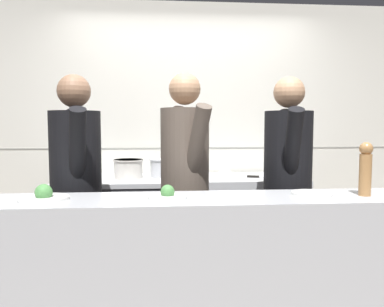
{
  "coord_description": "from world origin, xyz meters",
  "views": [
    {
      "loc": [
        -0.28,
        -2.39,
        1.39
      ],
      "look_at": [
        -0.03,
        0.67,
        1.15
      ],
      "focal_mm": 35.0,
      "sensor_mm": 36.0,
      "label": 1
    }
  ],
  "objects_px": {
    "oven_range": "(125,227)",
    "pepper_mill": "(365,168)",
    "sauce_pot": "(128,168)",
    "chefs_knife": "(264,177)",
    "chef_sous": "(185,179)",
    "plated_dish_dessert": "(311,194)",
    "plated_dish_appetiser": "(168,195)",
    "plated_dish_main": "(44,196)",
    "chef_head_cook": "(76,185)",
    "chef_line": "(287,181)",
    "mixing_bowl_steel": "(224,171)",
    "braising_pot": "(162,167)",
    "stock_pot": "(76,169)"
  },
  "relations": [
    {
      "from": "oven_range",
      "to": "chef_sous",
      "type": "distance_m",
      "value": 0.98
    },
    {
      "from": "oven_range",
      "to": "mixing_bowl_steel",
      "type": "xyz_separation_m",
      "value": [
        0.92,
        0.03,
        0.5
      ]
    },
    {
      "from": "oven_range",
      "to": "sauce_pot",
      "type": "relative_size",
      "value": 4.38
    },
    {
      "from": "stock_pot",
      "to": "chef_sous",
      "type": "distance_m",
      "value": 1.11
    },
    {
      "from": "sauce_pot",
      "to": "chefs_knife",
      "type": "relative_size",
      "value": 0.74
    },
    {
      "from": "chefs_knife",
      "to": "oven_range",
      "type": "bearing_deg",
      "value": 175.39
    },
    {
      "from": "sauce_pot",
      "to": "plated_dish_main",
      "type": "relative_size",
      "value": 0.97
    },
    {
      "from": "plated_dish_appetiser",
      "to": "chef_line",
      "type": "xyz_separation_m",
      "value": [
        0.91,
        0.57,
        -0.01
      ]
    },
    {
      "from": "mixing_bowl_steel",
      "to": "plated_dish_appetiser",
      "type": "distance_m",
      "value": 1.4
    },
    {
      "from": "plated_dish_dessert",
      "to": "mixing_bowl_steel",
      "type": "bearing_deg",
      "value": 104.12
    },
    {
      "from": "oven_range",
      "to": "plated_dish_appetiser",
      "type": "distance_m",
      "value": 1.42
    },
    {
      "from": "plated_dish_dessert",
      "to": "plated_dish_main",
      "type": "bearing_deg",
      "value": -179.39
    },
    {
      "from": "plated_dish_main",
      "to": "plated_dish_dessert",
      "type": "relative_size",
      "value": 1.15
    },
    {
      "from": "oven_range",
      "to": "plated_dish_main",
      "type": "distance_m",
      "value": 1.4
    },
    {
      "from": "sauce_pot",
      "to": "mixing_bowl_steel",
      "type": "bearing_deg",
      "value": 3.62
    },
    {
      "from": "plated_dish_appetiser",
      "to": "pepper_mill",
      "type": "height_order",
      "value": "pepper_mill"
    },
    {
      "from": "mixing_bowl_steel",
      "to": "plated_dish_dessert",
      "type": "distance_m",
      "value": 1.31
    },
    {
      "from": "plated_dish_appetiser",
      "to": "chef_sous",
      "type": "bearing_deg",
      "value": 77.22
    },
    {
      "from": "chef_head_cook",
      "to": "chef_line",
      "type": "xyz_separation_m",
      "value": [
        1.54,
        0.05,
        0.0
      ]
    },
    {
      "from": "stock_pot",
      "to": "plated_dish_main",
      "type": "xyz_separation_m",
      "value": [
        0.09,
        -1.21,
        -0.01
      ]
    },
    {
      "from": "sauce_pot",
      "to": "plated_dish_dessert",
      "type": "bearing_deg",
      "value": -45.15
    },
    {
      "from": "oven_range",
      "to": "chefs_knife",
      "type": "distance_m",
      "value": 1.35
    },
    {
      "from": "plated_dish_main",
      "to": "chef_head_cook",
      "type": "xyz_separation_m",
      "value": [
        0.07,
        0.52,
        -0.02
      ]
    },
    {
      "from": "oven_range",
      "to": "chef_sous",
      "type": "relative_size",
      "value": 0.67
    },
    {
      "from": "plated_dish_dessert",
      "to": "chef_sous",
      "type": "bearing_deg",
      "value": 141.27
    },
    {
      "from": "mixing_bowl_steel",
      "to": "pepper_mill",
      "type": "distance_m",
      "value": 1.46
    },
    {
      "from": "stock_pot",
      "to": "chef_line",
      "type": "distance_m",
      "value": 1.82
    },
    {
      "from": "sauce_pot",
      "to": "chef_sous",
      "type": "relative_size",
      "value": 0.15
    },
    {
      "from": "oven_range",
      "to": "pepper_mill",
      "type": "height_order",
      "value": "pepper_mill"
    },
    {
      "from": "chef_head_cook",
      "to": "braising_pot",
      "type": "bearing_deg",
      "value": 36.24
    },
    {
      "from": "sauce_pot",
      "to": "mixing_bowl_steel",
      "type": "height_order",
      "value": "sauce_pot"
    },
    {
      "from": "chef_head_cook",
      "to": "chef_line",
      "type": "height_order",
      "value": "chef_line"
    },
    {
      "from": "sauce_pot",
      "to": "plated_dish_appetiser",
      "type": "distance_m",
      "value": 1.28
    },
    {
      "from": "sauce_pot",
      "to": "chefs_knife",
      "type": "xyz_separation_m",
      "value": [
        1.23,
        -0.08,
        -0.08
      ]
    },
    {
      "from": "pepper_mill",
      "to": "chef_line",
      "type": "relative_size",
      "value": 0.19
    },
    {
      "from": "sauce_pot",
      "to": "pepper_mill",
      "type": "bearing_deg",
      "value": -39.33
    },
    {
      "from": "stock_pot",
      "to": "plated_dish_main",
      "type": "distance_m",
      "value": 1.21
    },
    {
      "from": "mixing_bowl_steel",
      "to": "plated_dish_dessert",
      "type": "bearing_deg",
      "value": -75.88
    },
    {
      "from": "sauce_pot",
      "to": "plated_dish_dessert",
      "type": "distance_m",
      "value": 1.71
    },
    {
      "from": "plated_dish_appetiser",
      "to": "chef_line",
      "type": "height_order",
      "value": "chef_line"
    },
    {
      "from": "stock_pot",
      "to": "chef_head_cook",
      "type": "distance_m",
      "value": 0.71
    },
    {
      "from": "pepper_mill",
      "to": "plated_dish_dessert",
      "type": "bearing_deg",
      "value": 173.71
    },
    {
      "from": "plated_dish_appetiser",
      "to": "chef_sous",
      "type": "xyz_separation_m",
      "value": [
        0.14,
        0.61,
        0.0
      ]
    },
    {
      "from": "mixing_bowl_steel",
      "to": "chef_line",
      "type": "bearing_deg",
      "value": -63.68
    },
    {
      "from": "oven_range",
      "to": "chef_sous",
      "type": "bearing_deg",
      "value": -51.74
    },
    {
      "from": "plated_dish_main",
      "to": "plated_dish_appetiser",
      "type": "distance_m",
      "value": 0.7
    },
    {
      "from": "pepper_mill",
      "to": "chefs_knife",
      "type": "bearing_deg",
      "value": 104.11
    },
    {
      "from": "plated_dish_appetiser",
      "to": "oven_range",
      "type": "bearing_deg",
      "value": 106.45
    },
    {
      "from": "oven_range",
      "to": "plated_dish_main",
      "type": "bearing_deg",
      "value": -104.71
    },
    {
      "from": "plated_dish_dessert",
      "to": "chef_line",
      "type": "bearing_deg",
      "value": 86.06
    }
  ]
}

